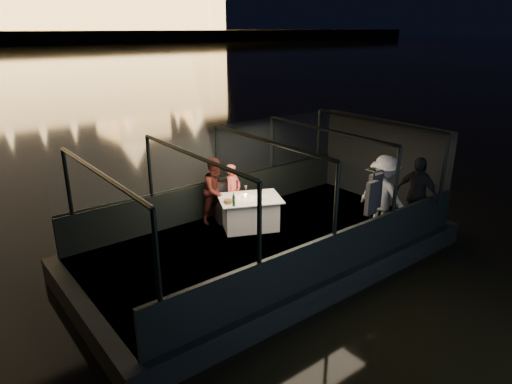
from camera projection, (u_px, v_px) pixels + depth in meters
boat_hull at (267, 260)px, 10.53m from camera, size 8.60×4.40×1.00m
boat_deck at (267, 241)px, 10.37m from camera, size 8.00×4.00×0.04m
gunwale_port at (218, 197)px, 11.69m from camera, size 8.00×0.08×0.90m
gunwale_starboard at (333, 255)px, 8.73m from camera, size 8.00×0.08×0.90m
cabin_glass_port at (216, 154)px, 11.30m from camera, size 8.00×0.02×1.40m
cabin_glass_starboard at (337, 199)px, 8.33m from camera, size 8.00×0.02×1.40m
cabin_roof_glass at (268, 141)px, 9.58m from camera, size 8.00×4.00×0.02m
end_wall_fore at (83, 242)px, 7.66m from camera, size 0.02×4.00×2.30m
end_wall_aft at (382, 162)px, 12.28m from camera, size 0.02×4.00×2.30m
canopy_ribs at (267, 193)px, 9.97m from camera, size 8.00×4.00×2.30m
dining_table_central at (250, 213)px, 10.89m from camera, size 1.75×1.56×0.77m
chair_port_left at (225, 204)px, 11.22m from camera, size 0.54×0.54×0.91m
chair_port_right at (238, 203)px, 11.34m from camera, size 0.46×0.46×0.90m
coat_stand at (371, 210)px, 9.66m from camera, size 0.58×0.49×1.85m
person_woman_coral at (233, 190)px, 11.31m from camera, size 0.59×0.49×1.41m
person_man_maroon at (216, 193)px, 11.13m from camera, size 0.87×0.72×1.63m
passenger_stripe at (383, 199)px, 10.42m from camera, size 0.76×1.26×1.89m
passenger_dark at (416, 197)px, 10.57m from camera, size 0.52×1.09×1.82m
wine_bottle at (234, 200)px, 10.22m from camera, size 0.08×0.08×0.31m
bread_basket at (228, 201)px, 10.43m from camera, size 0.23×0.23×0.08m
amber_candle at (245, 196)px, 10.77m from camera, size 0.06×0.06×0.08m
plate_near at (264, 197)px, 10.80m from camera, size 0.31×0.31×0.01m
plate_far at (226, 201)px, 10.56m from camera, size 0.22×0.22×0.01m
wine_glass_white at (235, 203)px, 10.20m from camera, size 0.08×0.08×0.20m
wine_glass_red at (246, 191)px, 10.96m from camera, size 0.08×0.08×0.21m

